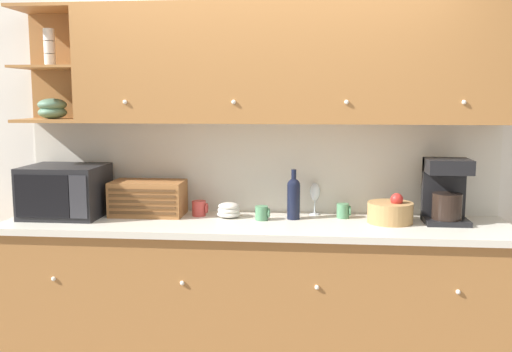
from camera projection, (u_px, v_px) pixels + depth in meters
The scene contains 15 objects.
ground_plane at pixel (259, 348), 3.92m from camera, with size 24.00×24.00×0.00m, color slate.
wall_back at pixel (260, 160), 3.77m from camera, with size 5.46×0.06×2.60m.
counter_unit at pixel (255, 297), 3.55m from camera, with size 3.08×0.65×0.96m.
backsplash_panel at pixel (259, 167), 3.74m from camera, with size 3.06×0.01×0.60m.
upper_cabinets at pixel (284, 64), 3.48m from camera, with size 3.06×0.36×0.72m.
microwave at pixel (65, 191), 3.62m from camera, with size 0.48×0.43×0.32m.
bread_box at pixel (148, 198), 3.66m from camera, with size 0.46×0.27×0.22m.
mug at pixel (199, 208), 3.64m from camera, with size 0.10×0.09×0.10m.
bowl_stack_on_counter at pixel (229, 210), 3.60m from camera, with size 0.15×0.15×0.09m.
mug_patterned_third at pixel (262, 213), 3.52m from camera, with size 0.09×0.08×0.09m.
wine_bottle at pixel (294, 197), 3.54m from camera, with size 0.08×0.08×0.31m.
wine_glass at pixel (315, 193), 3.67m from camera, with size 0.07×0.07×0.21m.
mug_blue_second at pixel (343, 211), 3.58m from camera, with size 0.09×0.08×0.09m.
fruit_basket at pixel (390, 212), 3.44m from camera, with size 0.27×0.27×0.19m.
coffee_maker at pixel (446, 190), 3.43m from camera, with size 0.26×0.23×0.39m.
Camera 1 is at (0.34, -3.71, 1.71)m, focal length 40.00 mm.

